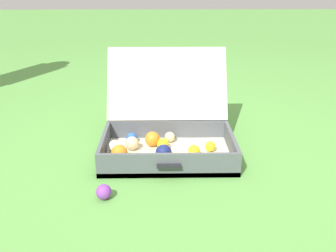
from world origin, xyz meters
name	(u,v)px	position (x,y,z in m)	size (l,w,h in m)	color
ground_plane	(183,159)	(0.00, 0.00, 0.00)	(16.00, 16.00, 0.00)	#569342
open_suitcase	(165,131)	(-0.10, 0.10, 0.11)	(0.67, 0.67, 0.49)	beige
stray_ball_on_grass	(104,192)	(-0.35, -0.36, 0.03)	(0.07, 0.07, 0.07)	purple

